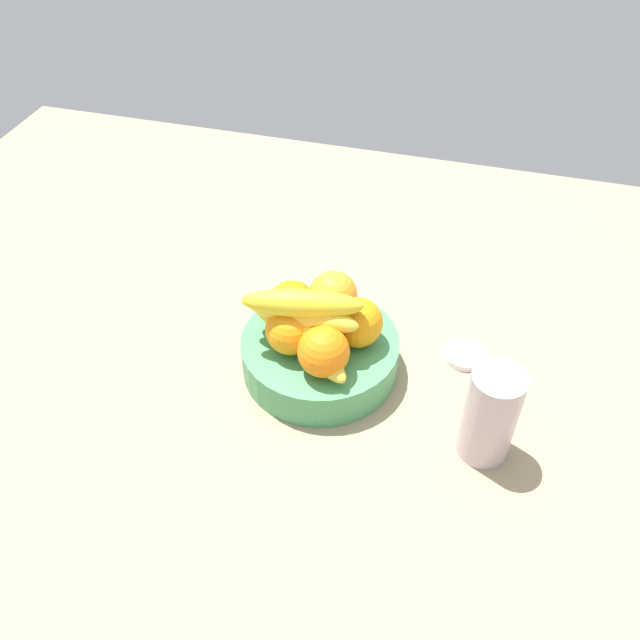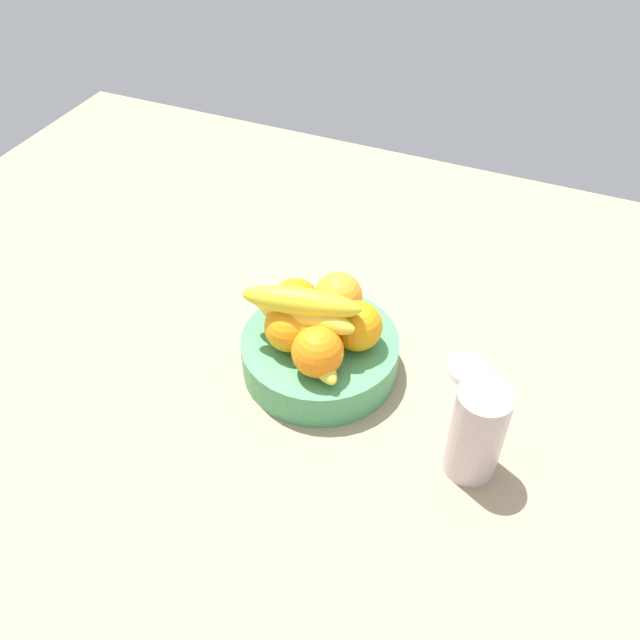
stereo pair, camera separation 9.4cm
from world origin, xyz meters
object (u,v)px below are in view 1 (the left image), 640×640
at_px(orange_back_right, 358,323).
at_px(orange_front_left, 333,295).
at_px(jar_lid, 464,355).
at_px(orange_center, 290,331).
at_px(orange_front_right, 292,305).
at_px(thermos_tumbler, 490,415).
at_px(banana_bunch, 303,322).
at_px(fruit_bowl, 320,354).
at_px(orange_back_left, 323,352).

bearing_deg(orange_back_right, orange_front_left, -45.02).
relative_size(orange_back_right, jar_lid, 1.17).
xyz_separation_m(orange_front_left, orange_center, (0.04, 0.09, 0.00)).
height_order(orange_front_right, thermos_tumbler, thermos_tumbler).
bearing_deg(thermos_tumbler, banana_bunch, -13.31).
bearing_deg(banana_bunch, fruit_bowl, -127.10).
distance_m(orange_center, thermos_tumbler, 0.30).
xyz_separation_m(orange_center, jar_lid, (-0.25, -0.11, -0.09)).
bearing_deg(orange_back_left, orange_front_left, -81.81).
height_order(fruit_bowl, banana_bunch, banana_bunch).
bearing_deg(orange_front_right, thermos_tumbler, 159.75).
bearing_deg(thermos_tumbler, orange_front_right, -20.25).
bearing_deg(banana_bunch, orange_front_left, -104.04).
bearing_deg(banana_bunch, orange_front_right, -56.71).
distance_m(orange_front_left, orange_front_right, 0.07).
distance_m(orange_front_right, orange_center, 0.06).
relative_size(fruit_bowl, jar_lid, 3.74).
xyz_separation_m(orange_back_left, jar_lid, (-0.19, -0.14, -0.09)).
height_order(banana_bunch, thermos_tumbler, banana_bunch).
bearing_deg(fruit_bowl, jar_lid, -159.41).
bearing_deg(orange_back_right, orange_center, 26.04).
height_order(fruit_bowl, thermos_tumbler, thermos_tumbler).
distance_m(banana_bunch, jar_lid, 0.27).
xyz_separation_m(orange_front_right, orange_center, (-0.01, 0.05, 0.00)).
relative_size(orange_front_left, orange_back_right, 1.00).
bearing_deg(orange_back_right, fruit_bowl, 13.45).
bearing_deg(orange_back_left, banana_bunch, -40.34).
distance_m(orange_front_left, jar_lid, 0.23).
bearing_deg(fruit_bowl, banana_bunch, 52.90).
bearing_deg(orange_back_right, orange_back_left, 65.00).
height_order(orange_front_left, orange_back_left, same).
xyz_separation_m(orange_back_left, orange_back_right, (-0.03, -0.07, 0.00)).
bearing_deg(orange_front_left, jar_lid, -175.27).
bearing_deg(banana_bunch, orange_back_right, -152.75).
relative_size(orange_front_right, thermos_tumbler, 0.50).
height_order(fruit_bowl, orange_front_right, orange_front_right).
distance_m(orange_center, orange_back_right, 0.10).
bearing_deg(jar_lid, orange_center, 24.01).
xyz_separation_m(orange_front_right, orange_back_right, (-0.10, 0.01, 0.00)).
distance_m(orange_front_right, banana_bunch, 0.06).
bearing_deg(orange_center, orange_back_left, 155.28).
height_order(banana_bunch, jar_lid, banana_bunch).
bearing_deg(thermos_tumbler, fruit_bowl, -19.15).
xyz_separation_m(fruit_bowl, orange_front_left, (-0.00, -0.06, 0.07)).
bearing_deg(orange_front_right, orange_back_right, 173.82).
distance_m(banana_bunch, thermos_tumbler, 0.28).
bearing_deg(thermos_tumbler, jar_lid, -75.44).
xyz_separation_m(orange_front_right, banana_bunch, (-0.03, 0.05, 0.02)).
bearing_deg(orange_back_left, thermos_tumbler, 172.29).
relative_size(orange_front_right, orange_back_right, 1.00).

